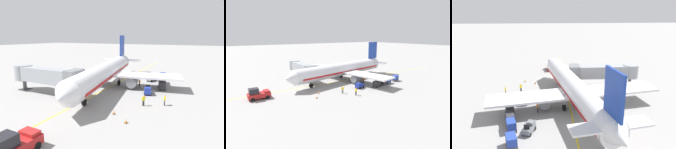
# 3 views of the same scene
# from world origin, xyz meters

# --- Properties ---
(ground_plane) EXTENTS (400.00, 400.00, 0.00)m
(ground_plane) POSITION_xyz_m (0.00, 0.00, 0.00)
(ground_plane) COLOR gray
(gate_lead_in_line) EXTENTS (0.24, 80.00, 0.01)m
(gate_lead_in_line) POSITION_xyz_m (0.00, 0.00, 0.00)
(gate_lead_in_line) COLOR gold
(gate_lead_in_line) RESTS_ON ground
(parked_airliner) EXTENTS (30.44, 37.17, 10.63)m
(parked_airliner) POSITION_xyz_m (0.80, 1.52, 3.19)
(parked_airliner) COLOR silver
(parked_airliner) RESTS_ON ground
(jet_bridge) EXTENTS (14.98, 3.50, 4.98)m
(jet_bridge) POSITION_xyz_m (8.33, 10.81, 3.46)
(jet_bridge) COLOR #93999E
(jet_bridge) RESTS_ON ground
(pushback_tractor) EXTENTS (2.23, 4.41, 2.40)m
(pushback_tractor) POSITION_xyz_m (-2.97, 25.70, 1.10)
(pushback_tractor) COLOR #B21E1E
(pushback_tractor) RESTS_ON ground
(baggage_tug_lead) EXTENTS (1.96, 2.75, 1.62)m
(baggage_tug_lead) POSITION_xyz_m (-6.52, -7.23, 0.71)
(baggage_tug_lead) COLOR slate
(baggage_tug_lead) RESTS_ON ground
(baggage_tug_trailing) EXTENTS (1.86, 2.73, 1.62)m
(baggage_tug_trailing) POSITION_xyz_m (-8.47, 2.92, 0.71)
(baggage_tug_trailing) COLOR #1E339E
(baggage_tug_trailing) RESTS_ON ground
(baggage_cart_front) EXTENTS (1.88, 2.97, 1.58)m
(baggage_cart_front) POSITION_xyz_m (-10.16, -1.37, 0.95)
(baggage_cart_front) COLOR #4C4C51
(baggage_cart_front) RESTS_ON ground
(baggage_cart_second_in_train) EXTENTS (1.88, 2.97, 1.58)m
(baggage_cart_second_in_train) POSITION_xyz_m (-9.61, -4.39, 0.95)
(baggage_cart_second_in_train) COLOR #4C4C51
(baggage_cart_second_in_train) RESTS_ON ground
(baggage_cart_third_in_train) EXTENTS (1.88, 2.97, 1.58)m
(baggage_cart_third_in_train) POSITION_xyz_m (-9.13, -6.49, 0.95)
(baggage_cart_third_in_train) COLOR #4C4C51
(baggage_cart_third_in_train) RESTS_ON ground
(baggage_cart_tail_end) EXTENTS (1.88, 2.97, 1.58)m
(baggage_cart_tail_end) POSITION_xyz_m (-8.50, -10.49, 0.95)
(baggage_cart_tail_end) COLOR #4C4C51
(baggage_cart_tail_end) RESTS_ON ground
(ground_crew_wing_walker) EXTENTS (0.28, 0.73, 1.69)m
(ground_crew_wing_walker) POSITION_xyz_m (-12.37, 7.28, 0.95)
(ground_crew_wing_walker) COLOR #232328
(ground_crew_wing_walker) RESTS_ON ground
(ground_crew_loader) EXTENTS (0.53, 0.61, 1.69)m
(ground_crew_loader) POSITION_xyz_m (-9.52, 8.88, 0.95)
(ground_crew_loader) COLOR #232328
(ground_crew_loader) RESTS_ON ground
(ground_crew_marshaller) EXTENTS (0.27, 0.73, 1.69)m
(ground_crew_marshaller) POSITION_xyz_m (-5.64, -0.94, 0.95)
(ground_crew_marshaller) COLOR #232328
(ground_crew_marshaller) RESTS_ON ground
(safety_cone_nose_left) EXTENTS (0.36, 0.36, 0.59)m
(safety_cone_nose_left) POSITION_xyz_m (-6.84, 13.65, 0.29)
(safety_cone_nose_left) COLOR black
(safety_cone_nose_left) RESTS_ON ground
(safety_cone_nose_right) EXTENTS (0.36, 0.36, 0.59)m
(safety_cone_nose_right) POSITION_xyz_m (-9.33, 15.40, 0.29)
(safety_cone_nose_right) COLOR black
(safety_cone_nose_right) RESTS_ON ground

